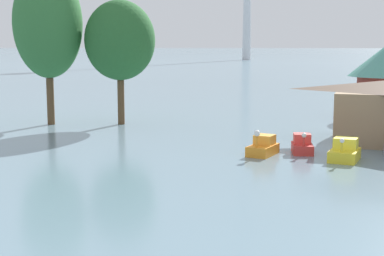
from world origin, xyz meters
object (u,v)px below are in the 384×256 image
(pedal_boat_red, at_px, (302,146))
(shoreline_tree_mid, at_px, (120,41))
(shoreline_tree_tall_left, at_px, (48,24))
(pedal_boat_orange, at_px, (263,147))
(pedal_boat_yellow, at_px, (345,152))

(pedal_boat_red, height_order, shoreline_tree_mid, shoreline_tree_mid)
(shoreline_tree_tall_left, bearing_deg, pedal_boat_orange, -22.10)
(pedal_boat_red, distance_m, shoreline_tree_tall_left, 25.66)
(pedal_boat_red, xyz_separation_m, shoreline_tree_mid, (-17.22, 9.06, 6.96))
(shoreline_tree_tall_left, relative_size, shoreline_tree_mid, 1.25)
(shoreline_tree_mid, bearing_deg, pedal_boat_yellow, -28.14)
(pedal_boat_yellow, relative_size, shoreline_tree_tall_left, 0.20)
(shoreline_tree_tall_left, xyz_separation_m, shoreline_tree_mid, (5.97, 2.02, -1.46))
(pedal_boat_orange, relative_size, pedal_boat_red, 1.12)
(pedal_boat_red, xyz_separation_m, pedal_boat_yellow, (2.81, -1.65, 0.04))
(pedal_boat_yellow, height_order, shoreline_tree_tall_left, shoreline_tree_tall_left)
(pedal_boat_orange, distance_m, pedal_boat_yellow, 5.17)
(shoreline_tree_tall_left, bearing_deg, pedal_boat_red, -16.88)
(pedal_boat_red, relative_size, shoreline_tree_tall_left, 0.18)
(shoreline_tree_mid, bearing_deg, shoreline_tree_tall_left, -161.29)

